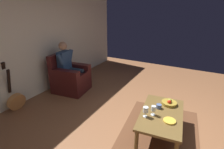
% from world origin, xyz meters
% --- Properties ---
extents(ground_plane, '(7.58, 7.58, 0.00)m').
position_xyz_m(ground_plane, '(0.00, 0.00, 0.00)').
color(ground_plane, brown).
extents(wall_back, '(6.68, 0.06, 2.71)m').
position_xyz_m(wall_back, '(0.00, -3.19, 1.35)').
color(wall_back, beige).
rests_on(wall_back, ground).
extents(rug, '(1.95, 1.45, 0.01)m').
position_xyz_m(rug, '(-0.01, -0.19, 0.00)').
color(rug, brown).
rests_on(rug, ground).
extents(armchair, '(0.81, 0.86, 0.95)m').
position_xyz_m(armchair, '(-0.55, -2.61, 0.34)').
color(armchair, '#3E1515').
rests_on(armchair, ground).
extents(person_seated, '(0.62, 0.63, 1.24)m').
position_xyz_m(person_seated, '(-0.55, -2.59, 0.66)').
color(person_seated, navy).
rests_on(person_seated, ground).
extents(coffee_table, '(1.19, 0.77, 0.41)m').
position_xyz_m(coffee_table, '(-0.01, -0.19, 0.36)').
color(coffee_table, brown).
rests_on(coffee_table, ground).
extents(guitar, '(0.36, 0.30, 1.01)m').
position_xyz_m(guitar, '(0.67, -2.99, 0.22)').
color(guitar, '#B7783F').
rests_on(guitar, ground).
extents(wine_glass_near, '(0.07, 0.07, 0.16)m').
position_xyz_m(wine_glass_near, '(0.10, -0.30, 0.52)').
color(wine_glass_near, silver).
rests_on(wine_glass_near, coffee_table).
extents(wine_glass_far, '(0.08, 0.08, 0.17)m').
position_xyz_m(wine_glass_far, '(0.21, -0.39, 0.52)').
color(wine_glass_far, silver).
rests_on(wine_glass_far, coffee_table).
extents(fruit_bowl, '(0.26, 0.26, 0.11)m').
position_xyz_m(fruit_bowl, '(-0.34, -0.14, 0.44)').
color(fruit_bowl, olive).
rests_on(fruit_bowl, coffee_table).
extents(decorative_dish, '(0.18, 0.18, 0.02)m').
position_xyz_m(decorative_dish, '(0.15, -0.03, 0.42)').
color(decorative_dish, gold).
rests_on(decorative_dish, coffee_table).
extents(candle_jar, '(0.09, 0.09, 0.07)m').
position_xyz_m(candle_jar, '(-0.14, -0.27, 0.44)').
color(candle_jar, '#4B5D88').
rests_on(candle_jar, coffee_table).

